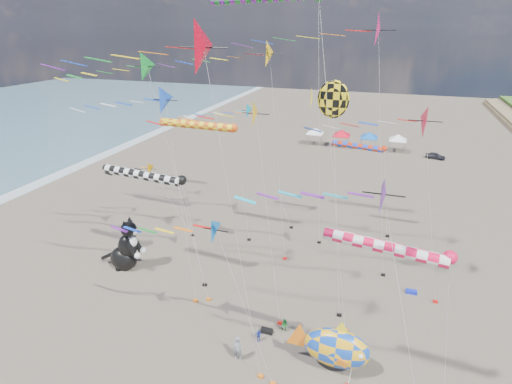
{
  "coord_description": "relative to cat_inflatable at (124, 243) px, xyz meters",
  "views": [
    {
      "loc": [
        7.26,
        -14.12,
        21.3
      ],
      "look_at": [
        -1.6,
        12.0,
        9.74
      ],
      "focal_mm": 28.0,
      "sensor_mm": 36.0,
      "label": 1
    }
  ],
  "objects": [
    {
      "name": "windsock_1",
      "position": [
        22.79,
        -8.08,
        8.32
      ],
      "size": [
        7.76,
        0.69,
        11.38
      ],
      "color": "#F21145",
      "rests_on": "ground"
    },
    {
      "name": "tent_row",
      "position": [
        16.16,
        47.55,
        0.51
      ],
      "size": [
        19.2,
        4.2,
        3.8
      ],
      "color": "white",
      "rests_on": "ground"
    },
    {
      "name": "delta_kite_7",
      "position": [
        5.21,
        -2.49,
        13.53
      ],
      "size": [
        10.09,
        2.17,
        17.57
      ],
      "color": "blue",
      "rests_on": "ground"
    },
    {
      "name": "delta_kite_10",
      "position": [
        19.01,
        6.41,
        18.14
      ],
      "size": [
        13.81,
        2.66,
        22.39
      ],
      "color": "#CC1C63",
      "rests_on": "ground"
    },
    {
      "name": "person_adult",
      "position": [
        14.03,
        -7.2,
        -1.7
      ],
      "size": [
        0.75,
        0.56,
        1.88
      ],
      "primitive_type": "imported",
      "rotation": [
        0.0,
        0.0,
        0.17
      ],
      "color": "gray",
      "rests_on": "ground"
    },
    {
      "name": "delta_kite_3",
      "position": [
        7.06,
        12.77,
        10.19
      ],
      "size": [
        11.63,
        1.79,
        14.13
      ],
      "color": "#09A8C4",
      "rests_on": "ground"
    },
    {
      "name": "child_blue",
      "position": [
        14.82,
        -5.07,
        -2.14
      ],
      "size": [
        0.64,
        0.48,
        1.01
      ],
      "primitive_type": "imported",
      "rotation": [
        0.0,
        0.0,
        0.46
      ],
      "color": "#2236A7",
      "rests_on": "ground"
    },
    {
      "name": "kite_bag_1",
      "position": [
        15.13,
        -4.04,
        -2.49
      ],
      "size": [
        0.9,
        0.44,
        0.3
      ],
      "primitive_type": "cube",
      "color": "black",
      "rests_on": "ground"
    },
    {
      "name": "parked_car",
      "position": [
        30.05,
        45.55,
        -2.1
      ],
      "size": [
        3.4,
        2.06,
        1.08
      ],
      "primitive_type": "imported",
      "rotation": [
        0.0,
        0.0,
        1.31
      ],
      "color": "#26262D",
      "rests_on": "ground"
    },
    {
      "name": "delta_kite_9",
      "position": [
        10.01,
        6.22,
        16.26
      ],
      "size": [
        12.36,
        2.37,
        20.4
      ],
      "color": "yellow",
      "rests_on": "ground"
    },
    {
      "name": "cat_inflatable",
      "position": [
        0.0,
        0.0,
        0.0
      ],
      "size": [
        4.01,
        2.17,
        5.28
      ],
      "primitive_type": null,
      "rotation": [
        0.0,
        0.0,
        0.05
      ],
      "color": "black",
      "rests_on": "ground"
    },
    {
      "name": "delta_kite_11",
      "position": [
        5.35,
        -1.97,
        15.74
      ],
      "size": [
        10.89,
        2.22,
        19.8
      ],
      "color": "green",
      "rests_on": "ground"
    },
    {
      "name": "child_green",
      "position": [
        16.37,
        -3.51,
        -2.08
      ],
      "size": [
        0.6,
        0.5,
        1.13
      ],
      "primitive_type": "imported",
      "rotation": [
        0.0,
        0.0,
        0.14
      ],
      "color": "#1D7530",
      "rests_on": "ground"
    },
    {
      "name": "windsock_4",
      "position": [
        4.11,
        8.59,
        9.45
      ],
      "size": [
        9.75,
        0.85,
        12.56
      ],
      "color": "#D85012",
      "rests_on": "ground"
    },
    {
      "name": "windsock_3",
      "position": [
        3.33,
        -0.25,
        7.15
      ],
      "size": [
        9.25,
        0.81,
        10.24
      ],
      "color": "black",
      "rests_on": "ground"
    },
    {
      "name": "delta_kite_8",
      "position": [
        21.58,
        -10.39,
        11.67
      ],
      "size": [
        10.11,
        2.01,
        15.64
      ],
      "color": "#6A2498",
      "rests_on": "ground"
    },
    {
      "name": "delta_kite_1",
      "position": [
        23.38,
        3.81,
        12.37
      ],
      "size": [
        11.34,
        2.5,
        16.51
      ],
      "color": "red",
      "rests_on": "ground"
    },
    {
      "name": "windsock_2",
      "position": [
        19.43,
        14.16,
        7.12
      ],
      "size": [
        6.92,
        0.62,
        10.17
      ],
      "color": "red",
      "rests_on": "ground"
    },
    {
      "name": "delta_kite_0",
      "position": [
        12.51,
        -2.82,
        13.04
      ],
      "size": [
        9.94,
        2.04,
        17.05
      ],
      "color": "gold",
      "rests_on": "ground"
    },
    {
      "name": "kite_bag_0",
      "position": [
        25.48,
        4.49,
        -2.49
      ],
      "size": [
        0.9,
        0.44,
        0.3
      ],
      "primitive_type": "cube",
      "color": "#1322C5",
      "rests_on": "ground"
    },
    {
      "name": "delta_kite_2",
      "position": [
        12.21,
        -8.42,
        7.48
      ],
      "size": [
        10.25,
        1.7,
        11.39
      ],
      "color": "blue",
      "rests_on": "ground"
    },
    {
      "name": "delta_kite_4",
      "position": [
        -1.49,
        7.53,
        4.31
      ],
      "size": [
        8.97,
        1.59,
        8.15
      ],
      "color": "#DA9202",
      "rests_on": "ground"
    },
    {
      "name": "angelfish_kite",
      "position": [
        17.82,
        1.54,
        13.78
      ],
      "size": [
        3.74,
        3.02,
        17.88
      ],
      "color": "yellow",
      "rests_on": "ground"
    },
    {
      "name": "fish_inflatable",
      "position": [
        20.42,
        -6.06,
        -0.64
      ],
      "size": [
        5.7,
        2.03,
        4.19
      ],
      "color": "blue",
      "rests_on": "ground"
    },
    {
      "name": "delta_kite_6",
      "position": [
        11.95,
        -8.11,
        17.55
      ],
      "size": [
        12.83,
        2.84,
        21.84
      ],
      "color": "red",
      "rests_on": "ground"
    }
  ]
}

